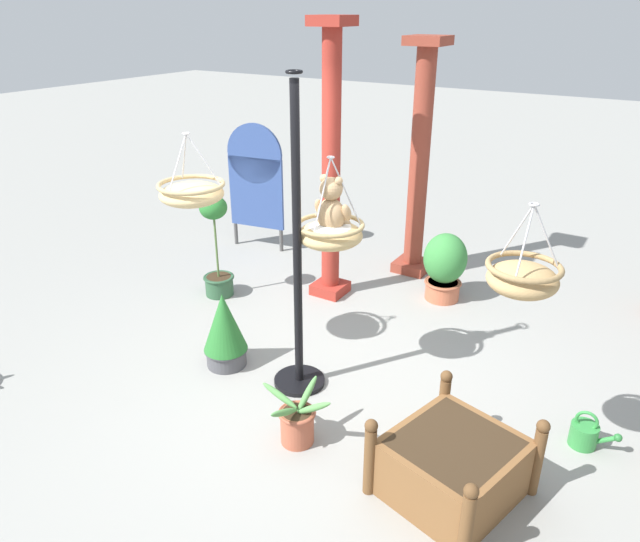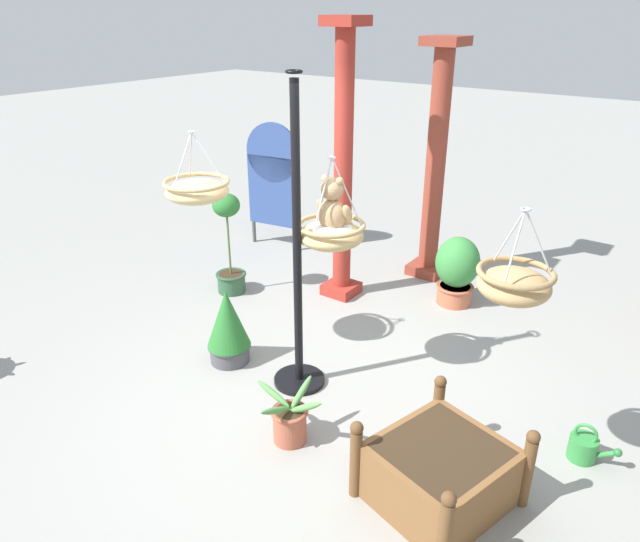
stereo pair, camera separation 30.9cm
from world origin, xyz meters
The scene contains 15 objects.
ground_plane centered at (0.00, 0.00, 0.00)m, with size 40.00×40.00×0.00m, color gray.
display_pole_central centered at (-0.13, -0.02, 0.82)m, with size 0.44×0.44×2.59m.
hanging_basket_with_teddy centered at (0.02, 0.23, 1.34)m, with size 0.55×0.55×0.73m.
teddy_bear centered at (0.02, 0.25, 1.54)m, with size 0.32×0.29×0.46m.
hanging_basket_left_high centered at (-1.07, -0.16, 1.60)m, with size 0.55×0.55×0.59m.
hanging_basket_right_low centered at (1.59, -0.11, 1.48)m, with size 0.46×0.46×0.59m.
greenhouse_pillar_right centered at (-0.27, 2.70, 1.31)m, with size 0.42×0.42×2.71m.
greenhouse_pillar_far_back centered at (-0.81, 1.62, 1.41)m, with size 0.37×0.37×2.91m.
wooden_planter_box centered at (1.42, -0.53, 0.23)m, with size 1.02×1.06×0.59m.
potted_plant_fern_front centered at (0.33, 2.15, 0.40)m, with size 0.47×0.47×0.77m.
potted_plant_tall_leafy centered at (-1.85, 0.92, 0.54)m, with size 0.35×0.35×1.16m.
potted_plant_bushy_green centered at (0.27, -0.65, 0.18)m, with size 0.59×0.58×0.46m.
potted_plant_conical_shrub centered at (-0.86, -0.13, 0.36)m, with size 0.39×0.39×0.72m.
display_sign_board centered at (-2.35, 2.29, 0.97)m, with size 0.77×0.16×1.67m.
watering_can centered at (2.10, 0.44, 0.10)m, with size 0.35×0.20×0.30m.
Camera 2 is at (2.50, -3.33, 2.98)m, focal length 32.66 mm.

